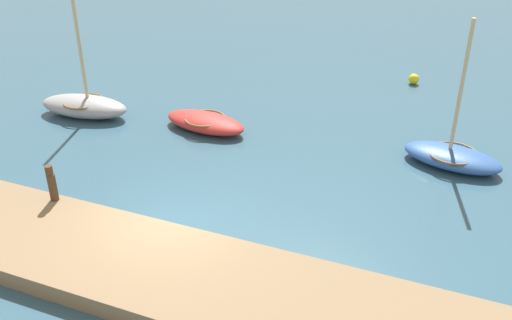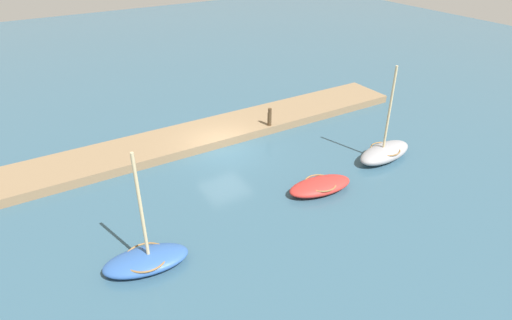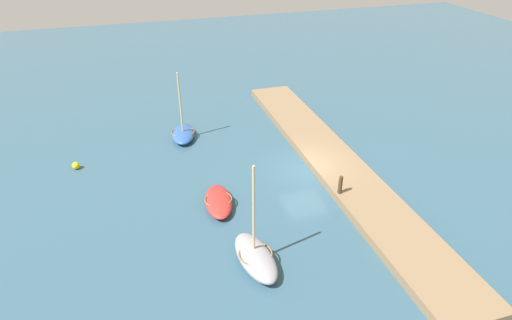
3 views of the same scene
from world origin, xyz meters
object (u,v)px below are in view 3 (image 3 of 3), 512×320
at_px(mooring_post_west, 340,185).
at_px(marker_buoy, 76,166).
at_px(rowboat_blue, 183,133).
at_px(rowboat_grey, 255,257).
at_px(dinghy_red, 218,201).
at_px(mooring_post_mid_west, 340,187).

height_order(mooring_post_west, marker_buoy, mooring_post_west).
relative_size(rowboat_blue, rowboat_grey, 0.93).
distance_m(dinghy_red, mooring_post_mid_west, 6.53).
height_order(rowboat_grey, marker_buoy, rowboat_grey).
xyz_separation_m(rowboat_grey, mooring_post_mid_west, (3.39, -5.75, 0.42)).
height_order(rowboat_grey, mooring_post_west, rowboat_grey).
xyz_separation_m(rowboat_blue, rowboat_grey, (-13.15, -1.18, 0.09)).
relative_size(rowboat_grey, mooring_post_mid_west, 6.37).
bearing_deg(marker_buoy, rowboat_blue, -72.24).
height_order(dinghy_red, mooring_post_west, mooring_post_west).
height_order(rowboat_blue, rowboat_grey, rowboat_grey).
relative_size(dinghy_red, rowboat_grey, 0.65).
distance_m(rowboat_blue, dinghy_red, 8.43).
distance_m(rowboat_blue, mooring_post_west, 12.02).
height_order(rowboat_blue, mooring_post_mid_west, rowboat_blue).
distance_m(mooring_post_west, mooring_post_mid_west, 0.13).
relative_size(mooring_post_mid_west, marker_buoy, 1.76).
bearing_deg(rowboat_grey, mooring_post_west, -66.18).
bearing_deg(mooring_post_west, dinghy_red, 77.73).
bearing_deg(marker_buoy, mooring_post_west, -118.86).
xyz_separation_m(dinghy_red, marker_buoy, (6.22, 7.43, -0.07)).
xyz_separation_m(mooring_post_west, mooring_post_mid_west, (0.03, 0.00, -0.13)).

